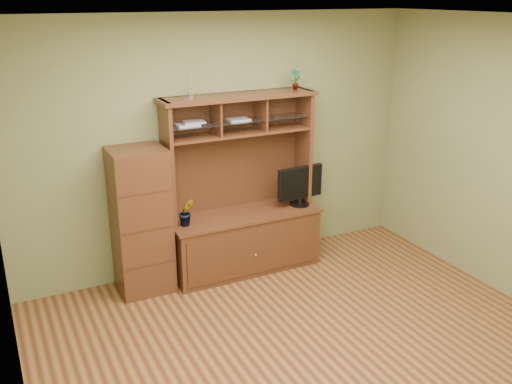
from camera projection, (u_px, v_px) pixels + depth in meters
room at (322, 203)px, 4.35m from camera, size 4.54×4.04×2.74m
media_hutch at (243, 223)px, 6.14m from camera, size 1.66×0.61×1.90m
monitor at (300, 185)px, 6.23m from camera, size 0.55×0.21×0.44m
orchid_plant at (186, 212)px, 5.71m from camera, size 0.17×0.14×0.29m
top_plant at (295, 79)px, 5.99m from camera, size 0.12×0.08×0.22m
reed_diffuser at (191, 88)px, 5.51m from camera, size 0.05×0.05×0.27m
magazines at (206, 122)px, 5.69m from camera, size 0.78×0.18×0.04m
side_cabinet at (141, 221)px, 5.62m from camera, size 0.53×0.48×1.48m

